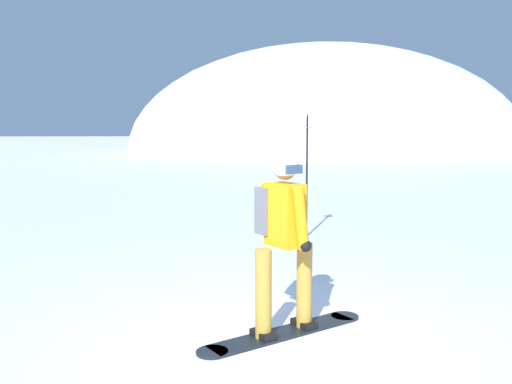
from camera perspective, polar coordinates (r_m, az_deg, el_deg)
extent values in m
plane|color=white|center=(5.03, 2.79, -15.76)|extent=(300.00, 300.00, 0.00)
ellipsoid|color=silver|center=(47.10, 7.08, 4.19)|extent=(32.86, 29.58, 17.92)
cube|color=black|center=(5.28, 2.96, -14.51)|extent=(1.49, 1.03, 0.02)
cylinder|color=black|center=(5.76, 9.27, -12.76)|extent=(0.28, 0.28, 0.02)
cylinder|color=black|center=(4.88, -4.61, -16.37)|extent=(0.28, 0.28, 0.02)
cube|color=black|center=(5.41, 5.04, -13.54)|extent=(0.25, 0.29, 0.06)
cube|color=black|center=(5.13, 0.78, -14.65)|extent=(0.25, 0.29, 0.06)
cylinder|color=#BC8E33|center=(5.29, 5.08, -9.67)|extent=(0.15, 0.15, 0.82)
cylinder|color=#BC8E33|center=(5.01, 0.78, -10.59)|extent=(0.15, 0.15, 0.82)
cube|color=#F4A314|center=(4.99, 3.04, -2.40)|extent=(0.37, 0.42, 0.58)
cylinder|color=#F4A314|center=(5.17, 1.48, -2.07)|extent=(0.20, 0.18, 0.57)
cylinder|color=#F4A314|center=(4.81, 4.72, -2.74)|extent=(0.20, 0.18, 0.57)
sphere|color=black|center=(5.25, 1.69, -4.71)|extent=(0.11, 0.11, 0.11)
sphere|color=black|center=(4.87, 5.21, -5.64)|extent=(0.11, 0.11, 0.11)
cube|color=slate|center=(5.14, 1.68, -1.90)|extent=(0.33, 0.30, 0.44)
cube|color=slate|center=(5.23, 1.02, -2.63)|extent=(0.20, 0.15, 0.20)
sphere|color=#9E7051|center=(4.94, 3.07, 2.48)|extent=(0.21, 0.21, 0.21)
sphere|color=silver|center=(4.94, 3.07, 2.82)|extent=(0.25, 0.25, 0.25)
cube|color=navy|center=(4.84, 4.02, 2.38)|extent=(0.16, 0.11, 0.08)
cylinder|color=black|center=(9.64, 5.34, 1.49)|extent=(0.04, 0.04, 2.12)
cylinder|color=orange|center=(9.61, 5.39, 6.73)|extent=(0.20, 0.20, 0.02)
cone|color=black|center=(9.61, 5.41, 8.04)|extent=(0.04, 0.04, 0.08)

